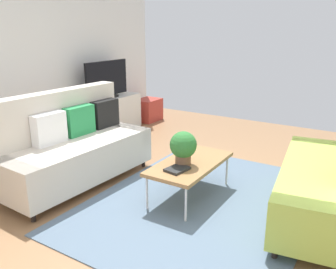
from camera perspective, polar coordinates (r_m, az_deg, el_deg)
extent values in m
plane|color=#936B47|center=(3.91, 2.18, -11.06)|extent=(7.68, 7.68, 0.00)
cube|color=white|center=(5.43, -24.71, 11.37)|extent=(6.40, 0.12, 2.90)
cube|color=slate|center=(3.95, 5.72, -10.79)|extent=(2.90, 2.20, 0.01)
cube|color=beige|center=(4.42, -14.61, -3.68)|extent=(1.94, 0.92, 0.44)
cube|color=beige|center=(4.52, -17.76, 3.14)|extent=(1.91, 0.28, 0.56)
cube|color=beige|center=(4.95, -7.32, 0.30)|extent=(0.24, 0.85, 0.22)
cube|color=beige|center=(3.93, -24.10, -5.60)|extent=(0.24, 0.85, 0.22)
cylinder|color=black|center=(4.88, -4.00, -4.58)|extent=(0.05, 0.05, 0.10)
cylinder|color=black|center=(3.81, -20.89, -12.24)|extent=(0.05, 0.05, 0.10)
cylinder|color=black|center=(5.30, -9.77, -2.99)|extent=(0.05, 0.05, 0.10)
cube|color=black|center=(4.84, -10.10, 3.35)|extent=(0.41, 0.16, 0.36)
cube|color=#288C4C|center=(4.54, -14.07, 2.20)|extent=(0.41, 0.16, 0.36)
cube|color=white|center=(4.27, -18.56, 0.89)|extent=(0.41, 0.16, 0.36)
cube|color=#A3BC4C|center=(3.83, 24.06, -7.96)|extent=(2.00, 1.09, 0.44)
cube|color=#A3BC4C|center=(3.02, 24.00, -12.47)|extent=(0.31, 0.86, 0.22)
cube|color=#A3BC4C|center=(4.59, 24.42, -2.48)|extent=(0.31, 0.86, 0.22)
cylinder|color=black|center=(3.20, 16.78, -17.82)|extent=(0.05, 0.05, 0.10)
cylinder|color=black|center=(4.74, 19.75, -6.25)|extent=(0.05, 0.05, 0.10)
cube|color=#9E7042|center=(3.90, 3.59, -4.67)|extent=(1.10, 0.56, 0.04)
cylinder|color=silver|center=(3.71, -3.40, -9.41)|extent=(0.02, 0.02, 0.38)
cylinder|color=silver|center=(4.49, 4.02, -4.59)|extent=(0.02, 0.02, 0.38)
cylinder|color=silver|center=(3.49, 2.88, -11.20)|extent=(0.02, 0.02, 0.38)
cylinder|color=silver|center=(4.31, 9.44, -5.74)|extent=(0.02, 0.02, 0.38)
cube|color=silver|center=(6.41, -9.67, 3.03)|extent=(1.40, 0.44, 0.64)
cube|color=black|center=(6.32, -9.68, 6.00)|extent=(0.36, 0.20, 0.04)
cube|color=black|center=(6.27, -9.83, 8.87)|extent=(1.00, 0.05, 0.60)
cube|color=#B2382D|center=(7.21, -3.23, 3.98)|extent=(0.52, 0.40, 0.44)
cylinder|color=brown|center=(3.79, 2.44, -4.10)|extent=(0.17, 0.17, 0.11)
sphere|color=#2D7233|center=(3.74, 2.47, -1.67)|extent=(0.29, 0.29, 0.29)
cube|color=#262626|center=(3.66, 1.49, -5.59)|extent=(0.27, 0.22, 0.03)
cylinder|color=#B24C4C|center=(5.95, -13.92, 5.53)|extent=(0.09, 0.09, 0.14)
cylinder|color=#3359B2|center=(5.99, -12.30, 5.85)|extent=(0.06, 0.06, 0.16)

